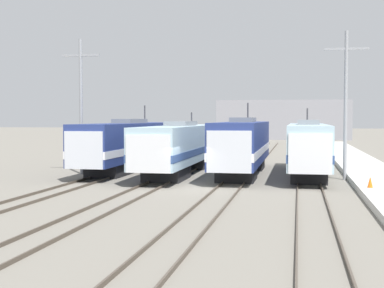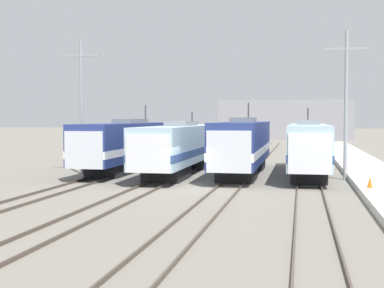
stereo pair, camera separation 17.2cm
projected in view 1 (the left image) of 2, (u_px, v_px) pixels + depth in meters
ground_plane at (190, 188)px, 32.80m from camera, size 400.00×400.00×0.00m
rail_pair_far_left at (79, 184)px, 34.21m from camera, size 1.51×120.00×0.15m
rail_pair_center_left at (152, 186)px, 33.27m from camera, size 1.51×120.00×0.15m
rail_pair_center_right at (229, 188)px, 32.33m from camera, size 1.51×120.00×0.15m
rail_pair_far_right at (310, 190)px, 31.39m from camera, size 1.51×120.00×0.15m
locomotive_far_left at (128, 144)px, 44.02m from camera, size 2.92×19.78×5.45m
locomotive_center_left at (180, 147)px, 41.03m from camera, size 3.09×18.77×4.78m
locomotive_center_right at (242, 146)px, 40.06m from camera, size 3.02×17.00×5.55m
locomotive_far_right at (308, 147)px, 39.44m from camera, size 2.83×16.88×5.09m
catenary_tower_left at (81, 101)px, 40.66m from camera, size 2.99×0.25×10.28m
catenary_tower_right at (346, 100)px, 36.86m from camera, size 2.99×0.25×10.28m
traffic_cone at (370, 182)px, 29.84m from camera, size 0.30×0.30×0.62m
depot_building at (284, 120)px, 112.78m from camera, size 26.46×15.90×7.91m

